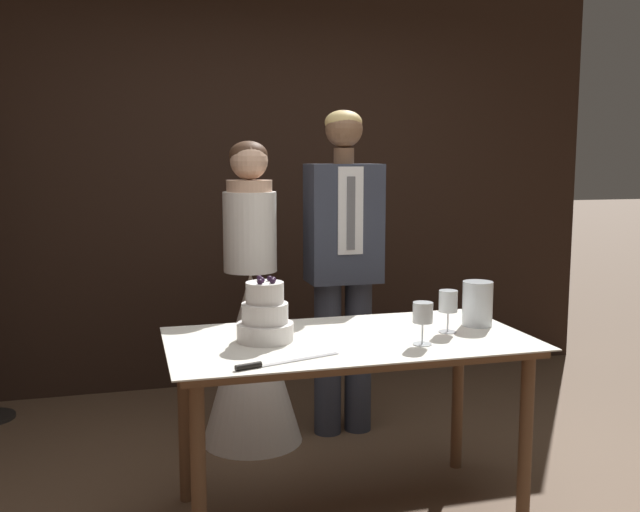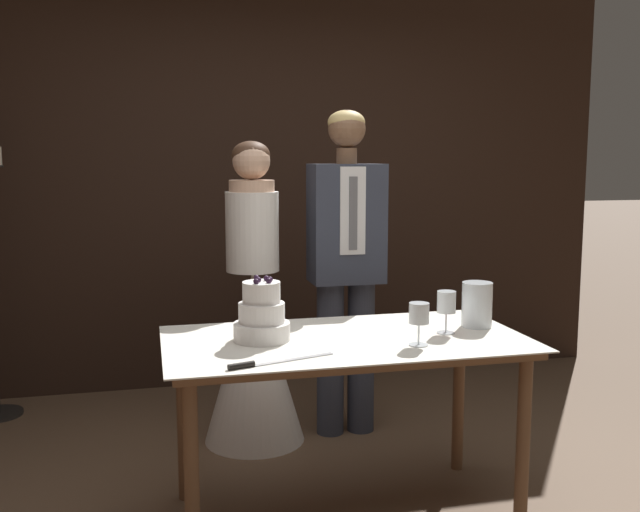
{
  "view_description": "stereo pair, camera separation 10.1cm",
  "coord_description": "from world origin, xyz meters",
  "px_view_note": "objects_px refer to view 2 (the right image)",
  "views": [
    {
      "loc": [
        -0.84,
        -2.6,
        1.53
      ],
      "look_at": [
        0.05,
        0.62,
        1.07
      ],
      "focal_mm": 40.0,
      "sensor_mm": 36.0,
      "label": 1
    },
    {
      "loc": [
        -0.74,
        -2.62,
        1.53
      ],
      "look_at": [
        0.05,
        0.62,
        1.07
      ],
      "focal_mm": 40.0,
      "sensor_mm": 36.0,
      "label": 2
    }
  ],
  "objects_px": {
    "hurricane_candle": "(477,306)",
    "bride": "(254,334)",
    "cake_table": "(345,358)",
    "tiered_cake": "(262,316)",
    "wine_glass_middle": "(419,316)",
    "groom": "(346,258)",
    "wine_glass_near": "(446,304)",
    "cake_knife": "(262,363)"
  },
  "relations": [
    {
      "from": "cake_knife",
      "to": "wine_glass_middle",
      "type": "xyz_separation_m",
      "value": [
        0.66,
        0.12,
        0.11
      ]
    },
    {
      "from": "hurricane_candle",
      "to": "groom",
      "type": "distance_m",
      "value": 0.93
    },
    {
      "from": "tiered_cake",
      "to": "wine_glass_near",
      "type": "distance_m",
      "value": 0.79
    },
    {
      "from": "cake_knife",
      "to": "tiered_cake",
      "type": "bearing_deg",
      "value": 64.07
    },
    {
      "from": "cake_knife",
      "to": "wine_glass_near",
      "type": "distance_m",
      "value": 0.9
    },
    {
      "from": "bride",
      "to": "groom",
      "type": "relative_size",
      "value": 0.91
    },
    {
      "from": "cake_table",
      "to": "tiered_cake",
      "type": "bearing_deg",
      "value": 172.3
    },
    {
      "from": "wine_glass_middle",
      "to": "hurricane_candle",
      "type": "xyz_separation_m",
      "value": [
        0.37,
        0.24,
        -0.03
      ]
    },
    {
      "from": "wine_glass_near",
      "to": "groom",
      "type": "bearing_deg",
      "value": 101.19
    },
    {
      "from": "wine_glass_middle",
      "to": "bride",
      "type": "distance_m",
      "value": 1.24
    },
    {
      "from": "wine_glass_middle",
      "to": "groom",
      "type": "relative_size",
      "value": 0.1
    },
    {
      "from": "tiered_cake",
      "to": "groom",
      "type": "height_order",
      "value": "groom"
    },
    {
      "from": "wine_glass_near",
      "to": "wine_glass_middle",
      "type": "height_order",
      "value": "wine_glass_near"
    },
    {
      "from": "bride",
      "to": "cake_table",
      "type": "bearing_deg",
      "value": -74.19
    },
    {
      "from": "cake_knife",
      "to": "hurricane_candle",
      "type": "height_order",
      "value": "hurricane_candle"
    },
    {
      "from": "bride",
      "to": "hurricane_candle",
      "type": "bearing_deg",
      "value": -43.89
    },
    {
      "from": "cake_table",
      "to": "tiered_cake",
      "type": "height_order",
      "value": "tiered_cake"
    },
    {
      "from": "wine_glass_near",
      "to": "groom",
      "type": "xyz_separation_m",
      "value": [
        -0.18,
        0.93,
        0.08
      ]
    },
    {
      "from": "tiered_cake",
      "to": "wine_glass_near",
      "type": "xyz_separation_m",
      "value": [
        0.79,
        -0.07,
        0.02
      ]
    },
    {
      "from": "tiered_cake",
      "to": "cake_knife",
      "type": "xyz_separation_m",
      "value": [
        -0.06,
        -0.35,
        -0.09
      ]
    },
    {
      "from": "tiered_cake",
      "to": "hurricane_candle",
      "type": "distance_m",
      "value": 0.97
    },
    {
      "from": "hurricane_candle",
      "to": "groom",
      "type": "bearing_deg",
      "value": 113.43
    },
    {
      "from": "wine_glass_near",
      "to": "cake_table",
      "type": "bearing_deg",
      "value": 177.1
    },
    {
      "from": "hurricane_candle",
      "to": "bride",
      "type": "relative_size",
      "value": 0.12
    },
    {
      "from": "wine_glass_middle",
      "to": "groom",
      "type": "distance_m",
      "value": 1.09
    },
    {
      "from": "tiered_cake",
      "to": "hurricane_candle",
      "type": "height_order",
      "value": "tiered_cake"
    },
    {
      "from": "cake_table",
      "to": "wine_glass_near",
      "type": "height_order",
      "value": "wine_glass_near"
    },
    {
      "from": "cake_table",
      "to": "tiered_cake",
      "type": "distance_m",
      "value": 0.4
    },
    {
      "from": "cake_table",
      "to": "wine_glass_middle",
      "type": "height_order",
      "value": "wine_glass_middle"
    },
    {
      "from": "cake_table",
      "to": "hurricane_candle",
      "type": "height_order",
      "value": "hurricane_candle"
    },
    {
      "from": "cake_knife",
      "to": "wine_glass_middle",
      "type": "height_order",
      "value": "wine_glass_middle"
    },
    {
      "from": "hurricane_candle",
      "to": "bride",
      "type": "distance_m",
      "value": 1.25
    },
    {
      "from": "cake_table",
      "to": "cake_knife",
      "type": "relative_size",
      "value": 3.61
    },
    {
      "from": "tiered_cake",
      "to": "cake_table",
      "type": "bearing_deg",
      "value": -7.7
    },
    {
      "from": "wine_glass_near",
      "to": "bride",
      "type": "distance_m",
      "value": 1.2
    },
    {
      "from": "bride",
      "to": "wine_glass_near",
      "type": "bearing_deg",
      "value": -53.12
    },
    {
      "from": "bride",
      "to": "tiered_cake",
      "type": "bearing_deg",
      "value": -95.89
    },
    {
      "from": "groom",
      "to": "cake_knife",
      "type": "bearing_deg",
      "value": -118.52
    },
    {
      "from": "hurricane_candle",
      "to": "groom",
      "type": "height_order",
      "value": "groom"
    },
    {
      "from": "cake_table",
      "to": "wine_glass_middle",
      "type": "xyz_separation_m",
      "value": [
        0.25,
        -0.18,
        0.21
      ]
    },
    {
      "from": "cake_knife",
      "to": "wine_glass_middle",
      "type": "relative_size",
      "value": 2.4
    },
    {
      "from": "cake_knife",
      "to": "bride",
      "type": "relative_size",
      "value": 0.26
    }
  ]
}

